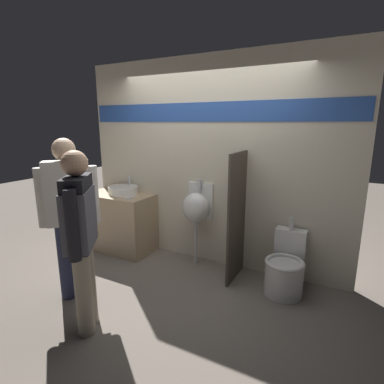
{
  "coord_description": "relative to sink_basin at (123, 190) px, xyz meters",
  "views": [
    {
      "loc": [
        1.66,
        -2.95,
        1.87
      ],
      "look_at": [
        0.0,
        0.17,
        1.05
      ],
      "focal_mm": 28.0,
      "sensor_mm": 36.0,
      "label": 1
    }
  ],
  "objects": [
    {
      "name": "ground_plane",
      "position": [
        1.24,
        -0.35,
        -0.91
      ],
      "size": [
        16.0,
        16.0,
        0.0
      ],
      "primitive_type": "plane",
      "color": "#70665B"
    },
    {
      "name": "divider_near_counter",
      "position": [
        1.78,
        -0.06,
        -0.13
      ],
      "size": [
        0.03,
        0.56,
        1.55
      ],
      "color": "#4C4238",
      "rests_on": "ground_plane"
    },
    {
      "name": "sink_basin",
      "position": [
        0.0,
        0.0,
        0.0
      ],
      "size": [
        0.43,
        0.43,
        0.25
      ],
      "color": "white",
      "rests_on": "sink_counter"
    },
    {
      "name": "display_wall",
      "position": [
        1.24,
        0.25,
        0.45
      ],
      "size": [
        3.7,
        0.07,
        2.7
      ],
      "color": "beige",
      "rests_on": "ground_plane"
    },
    {
      "name": "urinal_near_counter",
      "position": [
        1.17,
        0.08,
        -0.13
      ],
      "size": [
        0.37,
        0.3,
        1.15
      ],
      "color": "silver",
      "rests_on": "ground_plane"
    },
    {
      "name": "person_in_vest",
      "position": [
        0.9,
        -1.6,
        0.05
      ],
      "size": [
        0.43,
        0.49,
        1.65
      ],
      "rotation": [
        0.0,
        0.0,
        2.2
      ],
      "color": "gray",
      "rests_on": "ground_plane"
    },
    {
      "name": "sink_counter",
      "position": [
        -0.05,
        -0.06,
        -0.48
      ],
      "size": [
        1.02,
        0.56,
        0.85
      ],
      "color": "tan",
      "rests_on": "ground_plane"
    },
    {
      "name": "toilet",
      "position": [
        2.39,
        -0.11,
        -0.64
      ],
      "size": [
        0.43,
        0.59,
        0.82
      ],
      "color": "white",
      "rests_on": "ground_plane"
    },
    {
      "name": "cell_phone",
      "position": [
        0.26,
        -0.17,
        -0.05
      ],
      "size": [
        0.07,
        0.14,
        0.01
      ],
      "color": "#B7B7BC",
      "rests_on": "sink_counter"
    },
    {
      "name": "person_with_lanyard",
      "position": [
        0.38,
        -1.27,
        0.04
      ],
      "size": [
        0.45,
        0.46,
        1.73
      ],
      "rotation": [
        0.0,
        0.0,
        0.79
      ],
      "color": "#282D4C",
      "rests_on": "ground_plane"
    }
  ]
}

